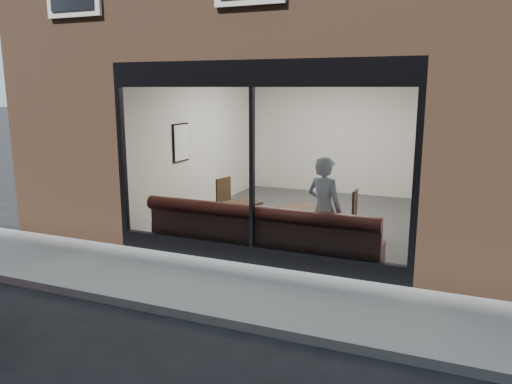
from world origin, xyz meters
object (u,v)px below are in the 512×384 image
at_px(banquette, 262,243).
at_px(cafe_chair_right, 344,226).
at_px(cafe_table_left, 242,203).
at_px(cafe_table_right, 300,209).
at_px(cafe_chair_left, 217,210).
at_px(person, 324,209).

height_order(banquette, cafe_chair_right, banquette).
height_order(cafe_table_left, cafe_table_right, cafe_table_right).
distance_m(cafe_chair_left, cafe_chair_right, 2.81).
distance_m(banquette, cafe_table_left, 1.00).
bearing_deg(cafe_table_left, cafe_chair_right, 29.19).
height_order(cafe_table_right, cafe_chair_left, cafe_table_right).
distance_m(cafe_table_right, cafe_chair_right, 1.23).
distance_m(banquette, person, 1.21).
relative_size(cafe_chair_left, cafe_chair_right, 1.22).
xyz_separation_m(person, cafe_chair_left, (-2.75, 1.56, -0.62)).
xyz_separation_m(cafe_table_right, cafe_chair_left, (-2.23, 1.23, -0.50)).
bearing_deg(cafe_chair_right, cafe_table_left, 28.01).
bearing_deg(cafe_table_right, person, -32.08).
bearing_deg(cafe_chair_left, person, 164.34).
height_order(cafe_table_right, cafe_chair_right, cafe_table_right).
bearing_deg(cafe_table_right, banquette, -131.39).
height_order(person, cafe_chair_left, person).
bearing_deg(cafe_table_left, cafe_table_right, -2.00).
bearing_deg(banquette, cafe_chair_right, 55.51).
relative_size(banquette, cafe_chair_left, 8.99).
relative_size(person, cafe_chair_left, 3.89).
relative_size(person, cafe_chair_right, 4.72).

